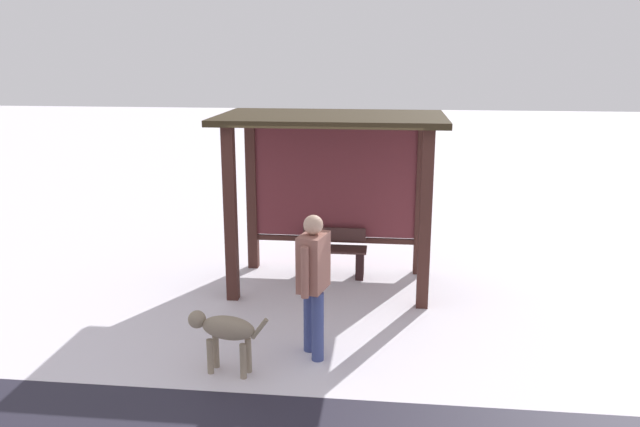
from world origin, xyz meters
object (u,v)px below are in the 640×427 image
at_px(person_walking, 313,275).
at_px(dog, 224,331).
at_px(bus_shelter, 333,159).
at_px(bench_left_inside, 333,256).

relative_size(person_walking, dog, 1.82).
relative_size(bus_shelter, bench_left_inside, 3.08).
bearing_deg(person_walking, dog, -151.11).
bearing_deg(bus_shelter, person_walking, -89.62).
distance_m(bus_shelter, person_walking, 2.66).
bearing_deg(bench_left_inside, bus_shelter, -90.00).
xyz_separation_m(bench_left_inside, person_walking, (0.02, -2.69, 0.65)).
relative_size(bench_left_inside, dog, 1.12).
bearing_deg(bench_left_inside, dog, -105.67).
distance_m(bus_shelter, bench_left_inside, 1.58).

